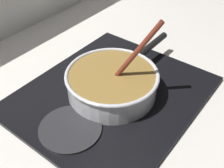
# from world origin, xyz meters

# --- Properties ---
(ground) EXTENTS (2.40, 1.60, 0.04)m
(ground) POSITION_xyz_m (0.00, 0.00, -0.02)
(ground) COLOR beige
(hob_plate) EXTENTS (0.56, 0.48, 0.01)m
(hob_plate) POSITION_xyz_m (0.09, 0.24, 0.01)
(hob_plate) COLOR black
(hob_plate) RESTS_ON ground
(burner_ring) EXTENTS (0.20, 0.20, 0.01)m
(burner_ring) POSITION_xyz_m (0.09, 0.24, 0.02)
(burner_ring) COLOR #592D0C
(burner_ring) RESTS_ON hob_plate
(spare_burner) EXTENTS (0.17, 0.17, 0.01)m
(spare_burner) POSITION_xyz_m (-0.09, 0.24, 0.01)
(spare_burner) COLOR #262628
(spare_burner) RESTS_ON hob_plate
(cooking_pan) EXTENTS (0.44, 0.27, 0.25)m
(cooking_pan) POSITION_xyz_m (0.09, 0.24, 0.05)
(cooking_pan) COLOR silver
(cooking_pan) RESTS_ON hob_plate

